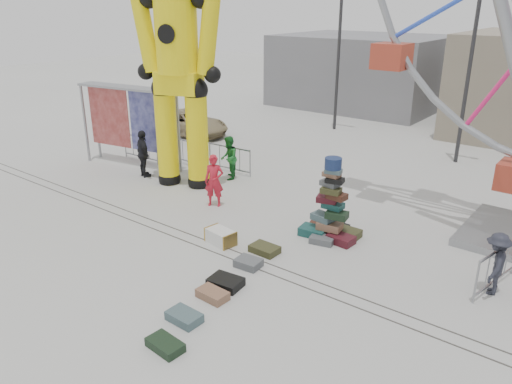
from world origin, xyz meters
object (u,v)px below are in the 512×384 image
Objects in this scene: banner_scaffold at (128,107)px; steamer_trunk at (221,237)px; lamp_post_left at (341,42)px; crash_test_dummy at (178,66)px; pedestrian_red at (214,181)px; barricade_dummy_a at (141,148)px; parked_suv at (189,123)px; lamp_post_right at (474,54)px; pedestrian_black at (143,154)px; pedestrian_grey at (496,264)px; pedestrian_green at (229,158)px; barricade_wheel_front at (497,267)px; barricade_dummy_c at (230,159)px; suitcase_tower at (331,215)px; barricade_dummy_b at (174,149)px.

steamer_trunk is at bearing -31.85° from banner_scaffold.
banner_scaffold is (-3.53, -10.77, -2.01)m from lamp_post_left.
banner_scaffold is at bearing -108.16° from lamp_post_left.
crash_test_dummy is (-0.28, -11.04, -0.14)m from lamp_post_left.
steamer_trunk is at bearing -74.40° from pedestrian_red.
pedestrian_red is at bearing -80.43° from lamp_post_left.
parked_suv is at bearing 107.97° from barricade_dummy_a.
barricade_dummy_a is at bearing -143.41° from lamp_post_right.
crash_test_dummy is 6.60m from steamer_trunk.
lamp_post_right is at bearing 31.54° from crash_test_dummy.
pedestrian_black is at bearing 142.94° from pedestrian_red.
lamp_post_left reaches higher than crash_test_dummy.
lamp_post_right is 9.26× the size of steamer_trunk.
barricade_dummy_a is at bearing -101.90° from pedestrian_grey.
crash_test_dummy is at bearing -66.59° from pedestrian_green.
pedestrian_grey is at bearing -168.15° from barricade_wheel_front.
pedestrian_red is at bearing -61.18° from barricade_dummy_c.
pedestrian_grey reaches higher than barricade_wheel_front.
lamp_post_left is 9.26× the size of steamer_trunk.
barricade_dummy_a is (-3.58, 0.98, -3.79)m from crash_test_dummy.
banner_scaffold is 2.30× the size of barricade_wheel_front.
crash_test_dummy is 4.11× the size of barricade_dummy_c.
pedestrian_grey is (3.76, -9.90, -3.72)m from lamp_post_right.
barricade_wheel_front is 17.31m from parked_suv.
lamp_post_right is 4.00× the size of barricade_dummy_a.
pedestrian_red is (-2.02, 1.99, 0.68)m from steamer_trunk.
barricade_dummy_a is at bearing -110.99° from lamp_post_left.
barricade_dummy_c is at bearing 13.98° from barricade_dummy_a.
lamp_post_right is 13.51m from parked_suv.
barricade_dummy_c is 3.47m from pedestrian_red.
crash_test_dummy is 11.69m from barricade_wheel_front.
pedestrian_green is (4.18, 1.22, -1.64)m from banner_scaffold.
barricade_dummy_a is at bearing 162.82° from steamer_trunk.
suitcase_tower is at bearing -24.62° from crash_test_dummy.
suitcase_tower reaches higher than parked_suv.
pedestrian_grey is (4.51, -0.29, 0.09)m from suitcase_tower.
suitcase_tower is at bearing -26.87° from barricade_dummy_c.
barricade_dummy_b is at bearing 120.93° from pedestrian_red.
suitcase_tower is 4.26m from pedestrian_red.
lamp_post_left reaches higher than pedestrian_black.
barricade_dummy_b is 13.62m from pedestrian_grey.
parked_suv is at bearing -116.07° from pedestrian_grey.
crash_test_dummy is at bearing 130.03° from pedestrian_red.
pedestrian_green is 0.91× the size of pedestrian_black.
banner_scaffold is at bearing 155.64° from crash_test_dummy.
steamer_trunk is (7.55, -3.10, -2.27)m from banner_scaffold.
lamp_post_right is at bearing 81.90° from suitcase_tower.
suitcase_tower is 13.17m from parked_suv.
pedestrian_grey is (10.12, -2.36, -0.07)m from pedestrian_green.
pedestrian_red is at bearing 144.00° from steamer_trunk.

